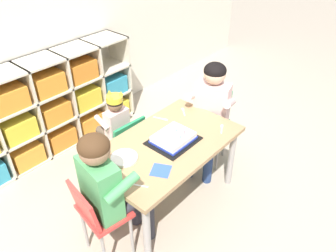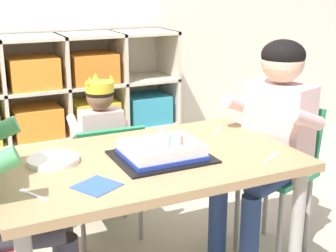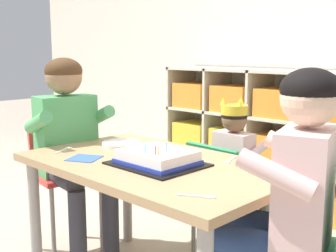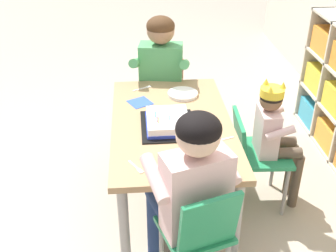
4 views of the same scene
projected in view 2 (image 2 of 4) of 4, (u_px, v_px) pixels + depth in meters
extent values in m
cube|color=beige|center=(31.00, 107.00, 3.16)|extent=(1.90, 0.01, 0.97)
cube|color=beige|center=(5.00, 116.00, 2.94)|extent=(0.02, 0.35, 0.97)
cube|color=beige|center=(65.00, 110.00, 3.09)|extent=(0.02, 0.35, 0.97)
cube|color=beige|center=(119.00, 103.00, 3.25)|extent=(0.02, 0.35, 0.97)
cube|color=beige|center=(169.00, 98.00, 3.41)|extent=(0.02, 0.35, 0.97)
cube|color=beige|center=(41.00, 181.00, 3.15)|extent=(1.90, 0.35, 0.02)
cube|color=beige|center=(38.00, 136.00, 3.06)|extent=(1.90, 0.35, 0.02)
cube|color=beige|center=(34.00, 89.00, 2.97)|extent=(1.90, 0.35, 0.02)
cube|color=beige|center=(29.00, 38.00, 2.88)|extent=(1.90, 0.35, 0.02)
cube|color=orange|center=(41.00, 167.00, 3.11)|extent=(0.29, 0.28, 0.19)
cube|color=orange|center=(96.00, 159.00, 3.26)|extent=(0.29, 0.28, 0.19)
cube|color=yellow|center=(146.00, 150.00, 3.42)|extent=(0.29, 0.28, 0.19)
cube|color=orange|center=(37.00, 121.00, 3.01)|extent=(0.29, 0.28, 0.19)
cube|color=yellow|center=(94.00, 114.00, 3.17)|extent=(0.29, 0.28, 0.19)
cube|color=teal|center=(146.00, 108.00, 3.33)|extent=(0.29, 0.28, 0.19)
cube|color=orange|center=(33.00, 72.00, 2.92)|extent=(0.29, 0.28, 0.19)
cube|color=orange|center=(92.00, 68.00, 3.08)|extent=(0.29, 0.28, 0.19)
cube|color=#A37F56|center=(147.00, 162.00, 1.86)|extent=(1.18, 0.70, 0.03)
cylinder|color=#9E9993|center=(296.00, 236.00, 1.92)|extent=(0.05, 0.05, 0.59)
cylinder|color=#9E9993|center=(4.00, 228.00, 1.98)|extent=(0.05, 0.05, 0.59)
cylinder|color=#9E9993|center=(220.00, 184.00, 2.42)|extent=(0.05, 0.05, 0.59)
cube|color=#238451|center=(103.00, 168.00, 2.41)|extent=(0.37, 0.34, 0.03)
cube|color=#238451|center=(111.00, 153.00, 2.24)|extent=(0.33, 0.07, 0.24)
cylinder|color=gray|center=(124.00, 188.00, 2.64)|extent=(0.02, 0.02, 0.36)
cylinder|color=gray|center=(71.00, 197.00, 2.53)|extent=(0.02, 0.02, 0.36)
cylinder|color=gray|center=(140.00, 208.00, 2.41)|extent=(0.02, 0.02, 0.36)
cylinder|color=gray|center=(83.00, 219.00, 2.30)|extent=(0.02, 0.02, 0.36)
cube|color=beige|center=(102.00, 139.00, 2.38)|extent=(0.22, 0.12, 0.29)
sphere|color=brown|center=(100.00, 97.00, 2.32)|extent=(0.13, 0.13, 0.13)
ellipsoid|color=black|center=(100.00, 93.00, 2.31)|extent=(0.14, 0.14, 0.10)
cylinder|color=yellow|center=(99.00, 87.00, 2.30)|extent=(0.14, 0.14, 0.05)
cone|color=yellow|center=(96.00, 76.00, 2.34)|extent=(0.04, 0.04, 0.04)
cone|color=yellow|center=(111.00, 78.00, 2.28)|extent=(0.04, 0.04, 0.04)
cone|color=yellow|center=(90.00, 80.00, 2.25)|extent=(0.04, 0.04, 0.04)
cylinder|color=brown|center=(109.00, 152.00, 2.53)|extent=(0.08, 0.21, 0.07)
cylinder|color=brown|center=(86.00, 156.00, 2.48)|extent=(0.08, 0.21, 0.07)
cylinder|color=brown|center=(105.00, 183.00, 2.68)|extent=(0.06, 0.06, 0.38)
cylinder|color=brown|center=(83.00, 186.00, 2.64)|extent=(0.06, 0.06, 0.38)
cylinder|color=beige|center=(123.00, 122.00, 2.44)|extent=(0.05, 0.18, 0.10)
cylinder|color=beige|center=(74.00, 127.00, 2.35)|extent=(0.05, 0.18, 0.10)
cylinder|color=#33333D|center=(19.00, 236.00, 1.57)|extent=(0.31, 0.14, 0.10)
cylinder|color=#33333D|center=(19.00, 212.00, 1.73)|extent=(0.31, 0.14, 0.10)
cube|color=#238451|center=(275.00, 173.00, 2.23)|extent=(0.38, 0.38, 0.03)
cube|color=#238451|center=(294.00, 134.00, 2.28)|extent=(0.15, 0.29, 0.30)
cylinder|color=gray|center=(237.00, 213.00, 2.30)|extent=(0.02, 0.02, 0.41)
cylinder|color=gray|center=(279.00, 231.00, 2.13)|extent=(0.02, 0.02, 0.41)
cylinder|color=gray|center=(266.00, 199.00, 2.46)|extent=(0.02, 0.02, 0.41)
cylinder|color=gray|center=(307.00, 215.00, 2.29)|extent=(0.02, 0.02, 0.41)
cube|color=beige|center=(278.00, 129.00, 2.17)|extent=(0.24, 0.33, 0.42)
sphere|color=#DBB293|center=(283.00, 61.00, 2.08)|extent=(0.19, 0.19, 0.19)
ellipsoid|color=black|center=(283.00, 55.00, 2.07)|extent=(0.19, 0.19, 0.14)
cylinder|color=navy|center=(240.00, 168.00, 2.19)|extent=(0.32, 0.19, 0.10)
cylinder|color=navy|center=(273.00, 180.00, 2.06)|extent=(0.32, 0.19, 0.10)
cylinder|color=navy|center=(217.00, 226.00, 2.16)|extent=(0.08, 0.08, 0.43)
cylinder|color=navy|center=(249.00, 241.00, 2.03)|extent=(0.08, 0.08, 0.43)
cylinder|color=beige|center=(241.00, 105.00, 2.22)|extent=(0.26, 0.14, 0.14)
cylinder|color=beige|center=(306.00, 119.00, 1.99)|extent=(0.26, 0.14, 0.14)
cube|color=black|center=(162.00, 157.00, 1.85)|extent=(0.36, 0.31, 0.01)
cube|color=white|center=(162.00, 149.00, 1.84)|extent=(0.28, 0.24, 0.06)
cube|color=#283DB2|center=(162.00, 154.00, 1.85)|extent=(0.30, 0.25, 0.02)
cylinder|color=#E54C66|center=(182.00, 141.00, 1.79)|extent=(0.01, 0.01, 0.04)
cylinder|color=#4CB2E5|center=(169.00, 143.00, 1.77)|extent=(0.01, 0.01, 0.04)
cylinder|color=#EFCC4C|center=(183.00, 140.00, 1.81)|extent=(0.01, 0.01, 0.04)
cylinder|color=#4CB2E5|center=(171.00, 136.00, 1.85)|extent=(0.01, 0.01, 0.04)
cylinder|color=white|center=(53.00, 160.00, 1.80)|extent=(0.20, 0.20, 0.02)
cube|color=#3356B7|center=(97.00, 186.00, 1.59)|extent=(0.18, 0.18, 0.00)
cube|color=white|center=(217.00, 132.00, 2.17)|extent=(0.07, 0.07, 0.00)
cube|color=white|center=(219.00, 128.00, 2.23)|extent=(0.04, 0.04, 0.00)
cube|color=white|center=(165.00, 131.00, 2.18)|extent=(0.04, 0.09, 0.00)
cube|color=white|center=(176.00, 134.00, 2.13)|extent=(0.03, 0.04, 0.00)
cube|color=white|center=(269.00, 159.00, 1.83)|extent=(0.08, 0.05, 0.00)
cube|color=white|center=(275.00, 155.00, 1.88)|extent=(0.04, 0.04, 0.00)
cube|color=white|center=(38.00, 197.00, 1.51)|extent=(0.06, 0.09, 0.00)
cube|color=white|center=(24.00, 191.00, 1.55)|extent=(0.03, 0.04, 0.00)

